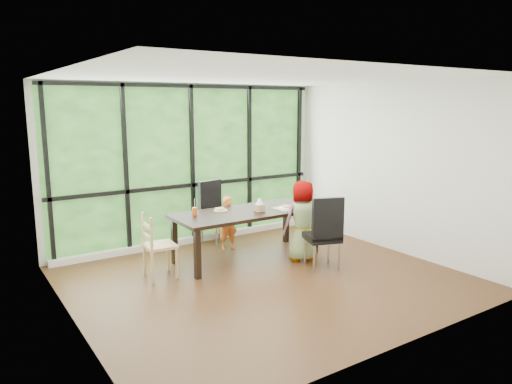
# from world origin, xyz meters

# --- Properties ---
(ground) EXTENTS (5.00, 5.00, 0.00)m
(ground) POSITION_xyz_m (0.00, 0.00, 0.00)
(ground) COLOR black
(ground) RESTS_ON ground
(back_wall) EXTENTS (5.00, 0.00, 5.00)m
(back_wall) POSITION_xyz_m (0.00, 2.25, 1.35)
(back_wall) COLOR silver
(back_wall) RESTS_ON ground
(foliage_backdrop) EXTENTS (4.80, 0.02, 2.65)m
(foliage_backdrop) POSITION_xyz_m (0.00, 2.23, 1.35)
(foliage_backdrop) COLOR #1E461B
(foliage_backdrop) RESTS_ON back_wall
(window_mullions) EXTENTS (4.80, 0.06, 2.65)m
(window_mullions) POSITION_xyz_m (0.00, 2.19, 1.35)
(window_mullions) COLOR black
(window_mullions) RESTS_ON back_wall
(window_sill) EXTENTS (4.80, 0.12, 0.10)m
(window_sill) POSITION_xyz_m (0.00, 2.15, 0.05)
(window_sill) COLOR silver
(window_sill) RESTS_ON ground
(dining_table) EXTENTS (2.35, 1.12, 0.75)m
(dining_table) POSITION_xyz_m (0.28, 0.91, 0.38)
(dining_table) COLOR black
(dining_table) RESTS_ON ground
(chair_window_leather) EXTENTS (0.54, 0.54, 1.08)m
(chair_window_leather) POSITION_xyz_m (0.27, 1.83, 0.54)
(chair_window_leather) COLOR black
(chair_window_leather) RESTS_ON ground
(chair_interior_leather) EXTENTS (0.58, 0.58, 1.08)m
(chair_interior_leather) POSITION_xyz_m (0.94, -0.07, 0.54)
(chair_interior_leather) COLOR black
(chair_interior_leather) RESTS_ON ground
(chair_end_beech) EXTENTS (0.43, 0.45, 0.90)m
(chair_end_beech) POSITION_xyz_m (-1.16, 0.87, 0.45)
(chair_end_beech) COLOR tan
(chair_end_beech) RESTS_ON ground
(child_toddler) EXTENTS (0.36, 0.27, 0.88)m
(child_toddler) POSITION_xyz_m (0.28, 1.48, 0.44)
(child_toddler) COLOR orange
(child_toddler) RESTS_ON ground
(child_older) EXTENTS (0.69, 0.54, 1.24)m
(child_older) POSITION_xyz_m (0.95, 0.37, 0.62)
(child_older) COLOR slate
(child_older) RESTS_ON ground
(placemat) EXTENTS (0.48, 0.35, 0.01)m
(placemat) POSITION_xyz_m (0.94, 0.71, 0.75)
(placemat) COLOR tan
(placemat) RESTS_ON dining_table
(plate_far) EXTENTS (0.21, 0.21, 0.01)m
(plate_far) POSITION_xyz_m (-0.06, 1.13, 0.76)
(plate_far) COLOR white
(plate_far) RESTS_ON dining_table
(plate_near) EXTENTS (0.27, 0.27, 0.02)m
(plate_near) POSITION_xyz_m (0.89, 0.71, 0.76)
(plate_near) COLOR white
(plate_near) RESTS_ON dining_table
(orange_cup) EXTENTS (0.07, 0.07, 0.11)m
(orange_cup) POSITION_xyz_m (-0.51, 1.10, 0.81)
(orange_cup) COLOR #D54C11
(orange_cup) RESTS_ON dining_table
(green_cup) EXTENTS (0.09, 0.09, 0.14)m
(green_cup) POSITION_xyz_m (1.23, 0.65, 0.82)
(green_cup) COLOR #55B033
(green_cup) RESTS_ON dining_table
(tissue_box) EXTENTS (0.12, 0.12, 0.11)m
(tissue_box) POSITION_xyz_m (0.43, 0.79, 0.80)
(tissue_box) COLOR tan
(tissue_box) RESTS_ON dining_table
(crepe_rolls_far) EXTENTS (0.15, 0.12, 0.04)m
(crepe_rolls_far) POSITION_xyz_m (-0.06, 1.13, 0.78)
(crepe_rolls_far) COLOR tan
(crepe_rolls_far) RESTS_ON plate_far
(crepe_rolls_near) EXTENTS (0.10, 0.12, 0.04)m
(crepe_rolls_near) POSITION_xyz_m (0.89, 0.71, 0.78)
(crepe_rolls_near) COLOR tan
(crepe_rolls_near) RESTS_ON plate_near
(straw_white) EXTENTS (0.01, 0.04, 0.20)m
(straw_white) POSITION_xyz_m (-0.51, 1.10, 0.90)
(straw_white) COLOR white
(straw_white) RESTS_ON orange_cup
(straw_pink) EXTENTS (0.01, 0.04, 0.20)m
(straw_pink) POSITION_xyz_m (1.23, 0.65, 0.93)
(straw_pink) COLOR pink
(straw_pink) RESTS_ON green_cup
(tissue) EXTENTS (0.12, 0.12, 0.11)m
(tissue) POSITION_xyz_m (0.43, 0.79, 0.91)
(tissue) COLOR white
(tissue) RESTS_ON tissue_box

